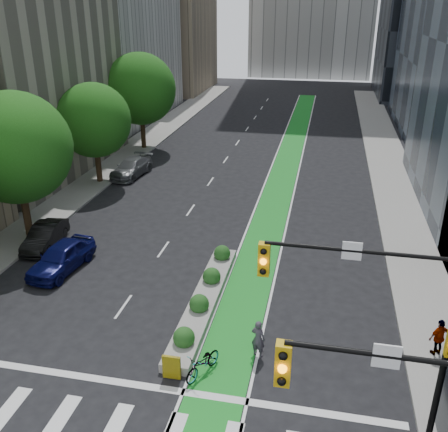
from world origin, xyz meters
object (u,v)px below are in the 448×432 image
at_px(median_planter, 205,297).
at_px(bicycle, 203,363).
at_px(parked_car_left_far, 131,168).
at_px(pedestrian_far, 439,337).
at_px(cyclist, 258,339).
at_px(parked_car_left_mid, 45,236).
at_px(parked_car_left_near, 62,257).

height_order(median_planter, bicycle, median_planter).
bearing_deg(parked_car_left_far, median_planter, -52.31).
relative_size(bicycle, pedestrian_far, 1.21).
bearing_deg(parked_car_left_far, pedestrian_far, -36.32).
bearing_deg(bicycle, cyclist, 63.03).
bearing_deg(pedestrian_far, parked_car_left_mid, -44.31).
relative_size(parked_car_left_near, pedestrian_far, 2.78).
height_order(bicycle, parked_car_left_far, parked_car_left_far).
xyz_separation_m(bicycle, parked_car_left_mid, (-11.62, 8.68, 0.15)).
bearing_deg(cyclist, bicycle, 58.94).
bearing_deg(parked_car_left_far, parked_car_left_mid, -84.37).
relative_size(bicycle, parked_car_left_near, 0.44).
relative_size(median_planter, parked_car_left_far, 2.12).
bearing_deg(parked_car_left_near, parked_car_left_mid, 141.64).
xyz_separation_m(parked_car_left_mid, pedestrian_far, (20.60, -5.77, 0.29)).
bearing_deg(bicycle, pedestrian_far, 42.51).
bearing_deg(cyclist, median_planter, -26.52).
relative_size(cyclist, parked_car_left_near, 0.37).
height_order(cyclist, parked_car_left_mid, cyclist).
height_order(parked_car_left_mid, pedestrian_far, pedestrian_far).
distance_m(cyclist, parked_car_left_mid, 15.31).
bearing_deg(median_planter, bicycle, -76.97).
distance_m(bicycle, parked_car_left_far, 24.59).
relative_size(parked_car_left_far, pedestrian_far, 3.00).
bearing_deg(pedestrian_far, parked_car_left_near, -39.29).
height_order(bicycle, parked_car_left_near, parked_car_left_near).
distance_m(median_planter, parked_car_left_near, 8.36).
relative_size(median_planter, cyclist, 6.19).
distance_m(bicycle, cyclist, 2.45).
bearing_deg(bicycle, median_planter, 127.63).
distance_m(cyclist, parked_car_left_near, 12.19).
xyz_separation_m(bicycle, pedestrian_far, (8.97, 2.90, 0.44)).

